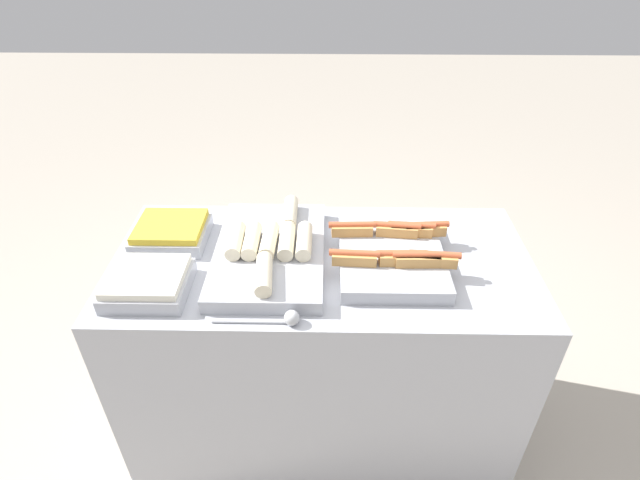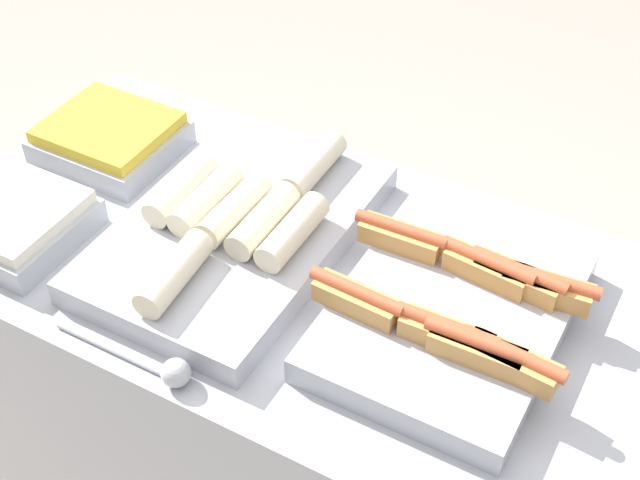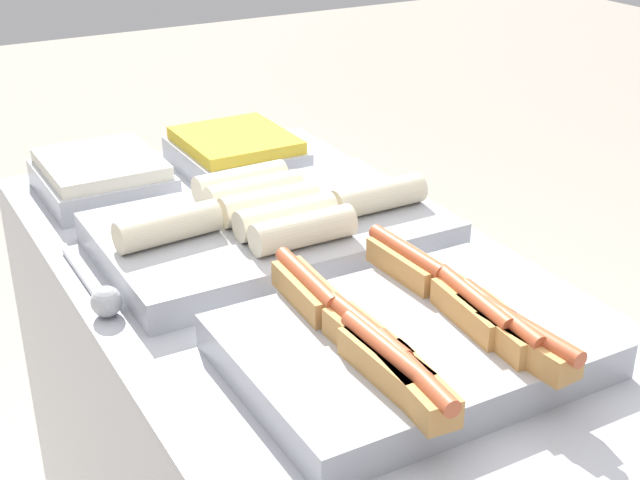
% 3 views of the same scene
% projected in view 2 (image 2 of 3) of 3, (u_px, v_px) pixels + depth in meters
% --- Properties ---
extents(counter, '(1.42, 0.68, 0.90)m').
position_uv_depth(counter, '(323.00, 433.00, 1.82)').
color(counter, '#A8AAB2').
rests_on(counter, ground_plane).
extents(tray_hotdogs, '(0.42, 0.45, 0.10)m').
position_uv_depth(tray_hotdogs, '(454.00, 311.00, 1.40)').
color(tray_hotdogs, '#A8AAB2').
rests_on(tray_hotdogs, counter).
extents(tray_wraps, '(0.36, 0.55, 0.10)m').
position_uv_depth(tray_wraps, '(237.00, 227.00, 1.55)').
color(tray_wraps, '#A8AAB2').
rests_on(tray_wraps, counter).
extents(tray_side_front, '(0.25, 0.22, 0.07)m').
position_uv_depth(tray_side_front, '(10.00, 219.00, 1.57)').
color(tray_side_front, '#A8AAB2').
rests_on(tray_side_front, counter).
extents(tray_side_back, '(0.25, 0.22, 0.07)m').
position_uv_depth(tray_side_back, '(110.00, 138.00, 1.74)').
color(tray_side_back, '#A8AAB2').
rests_on(tray_side_back, counter).
extents(serving_spoon_near, '(0.25, 0.05, 0.05)m').
position_uv_depth(serving_spoon_near, '(164.00, 369.00, 1.34)').
color(serving_spoon_near, '#B2B5BA').
rests_on(serving_spoon_near, counter).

